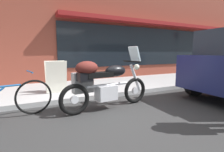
{
  "coord_description": "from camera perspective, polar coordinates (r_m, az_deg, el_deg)",
  "views": [
    {
      "loc": [
        -1.77,
        -3.06,
        1.24
      ],
      "look_at": [
        0.01,
        0.49,
        0.7
      ],
      "focal_mm": 27.18,
      "sensor_mm": 36.0,
      "label": 1
    }
  ],
  "objects": [
    {
      "name": "sandwich_board_sign",
      "position": [
        5.03,
        -18.32,
        -0.26
      ],
      "size": [
        0.55,
        0.41,
        0.9
      ],
      "color": "silver",
      "rests_on": "sidewalk_curb"
    },
    {
      "name": "touring_motorcycle",
      "position": [
        3.72,
        -3.33,
        -2.12
      ],
      "size": [
        2.2,
        0.62,
        1.4
      ],
      "color": "black",
      "rests_on": "ground_plane"
    },
    {
      "name": "ground_plane",
      "position": [
        3.74,
        3.29,
        -11.61
      ],
      "size": [
        80.0,
        80.0,
        0.0
      ],
      "primitive_type": "plane",
      "color": "#2E2E2E"
    },
    {
      "name": "parked_bicycle",
      "position": [
        3.73,
        -32.4,
        -6.76
      ],
      "size": [
        1.69,
        0.51,
        0.94
      ],
      "color": "black",
      "rests_on": "ground_plane"
    },
    {
      "name": "storefront_building",
      "position": [
        11.49,
        25.65,
        20.3
      ],
      "size": [
        21.91,
        0.9,
        7.94
      ],
      "color": "brown",
      "rests_on": "ground_plane"
    }
  ]
}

